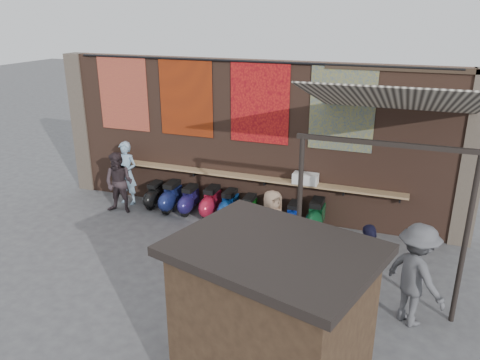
{
  "coord_description": "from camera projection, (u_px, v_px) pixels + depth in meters",
  "views": [
    {
      "loc": [
        3.83,
        -8.34,
        5.13
      ],
      "look_at": [
        0.27,
        1.2,
        1.43
      ],
      "focal_mm": 35.0,
      "sensor_mm": 36.0,
      "label": 1
    }
  ],
  "objects": [
    {
      "name": "hang_rail",
      "position": [
        248.0,
        61.0,
        11.17
      ],
      "size": [
        9.5,
        0.06,
        0.06
      ],
      "primitive_type": "cylinder",
      "rotation": [
        0.0,
        1.57,
        0.0
      ],
      "color": "black",
      "rests_on": "brick_wall"
    },
    {
      "name": "eating_counter",
      "position": [
        246.0,
        177.0,
        12.03
      ],
      "size": [
        8.0,
        0.32,
        0.05
      ],
      "primitive_type": "cube",
      "color": "#9E7A51",
      "rests_on": "brick_wall"
    },
    {
      "name": "stall_shelf",
      "position": [
        302.0,
        322.0,
        6.82
      ],
      "size": [
        1.75,
        0.59,
        0.06
      ],
      "primitive_type": "cube",
      "rotation": [
        0.0,
        0.0,
        -0.28
      ],
      "color": "#473321",
      "rests_on": "market_stall"
    },
    {
      "name": "shopper_tan",
      "position": [
        272.0,
        223.0,
        10.21
      ],
      "size": [
        0.78,
        0.88,
        1.51
      ],
      "primitive_type": "imported",
      "rotation": [
        0.0,
        0.0,
        1.05
      ],
      "color": "#9B7C63",
      "rests_on": "ground"
    },
    {
      "name": "market_stall",
      "position": [
        272.0,
        334.0,
        6.08
      ],
      "size": [
        2.52,
        2.15,
        2.34
      ],
      "primitive_type": "cube",
      "rotation": [
        0.0,
        0.0,
        -0.28
      ],
      "color": "black",
      "rests_on": "ground"
    },
    {
      "name": "scooter_stool_7",
      "position": [
        293.0,
        217.0,
        11.51
      ],
      "size": [
        0.33,
        0.73,
        0.69
      ],
      "primitive_type": null,
      "color": "#0D2C98",
      "rests_on": "ground"
    },
    {
      "name": "scooter_stool_4",
      "position": [
        229.0,
        206.0,
        12.08
      ],
      "size": [
        0.36,
        0.8,
        0.76
      ],
      "primitive_type": null,
      "color": "navy",
      "rests_on": "ground"
    },
    {
      "name": "scooter_stool_1",
      "position": [
        171.0,
        197.0,
        12.59
      ],
      "size": [
        0.38,
        0.84,
        0.79
      ],
      "primitive_type": null,
      "color": "#141C4B",
      "rests_on": "ground"
    },
    {
      "name": "diner_right",
      "position": [
        119.0,
        183.0,
        12.38
      ],
      "size": [
        0.87,
        0.71,
        1.65
      ],
      "primitive_type": "imported",
      "rotation": [
        0.0,
        0.0,
        0.11
      ],
      "color": "#31262A",
      "rests_on": "ground"
    },
    {
      "name": "awning_post_right",
      "position": [
        465.0,
        242.0,
        7.69
      ],
      "size": [
        0.09,
        0.09,
        3.1
      ],
      "primitive_type": "cylinder",
      "color": "black",
      "rests_on": "ground"
    },
    {
      "name": "ground",
      "position": [
        210.0,
        256.0,
        10.35
      ],
      "size": [
        70.0,
        70.0,
        0.0
      ],
      "primitive_type": "plane",
      "color": "#474749",
      "rests_on": "ground"
    },
    {
      "name": "diner_left",
      "position": [
        127.0,
        173.0,
        12.92
      ],
      "size": [
        0.68,
        0.47,
        1.78
      ],
      "primitive_type": "imported",
      "rotation": [
        0.0,
        0.0,
        -0.07
      ],
      "color": "#88AAC6",
      "rests_on": "ground"
    },
    {
      "name": "scooter_stool_2",
      "position": [
        189.0,
        200.0,
        12.45
      ],
      "size": [
        0.35,
        0.78,
        0.74
      ],
      "primitive_type": null,
      "color": "#1D1751",
      "rests_on": "ground"
    },
    {
      "name": "scooter_stool_8",
      "position": [
        316.0,
        217.0,
        11.33
      ],
      "size": [
        0.39,
        0.87,
        0.82
      ],
      "primitive_type": null,
      "color": "#0F4B27",
      "rests_on": "ground"
    },
    {
      "name": "awning_post_left",
      "position": [
        299.0,
        217.0,
        8.61
      ],
      "size": [
        0.09,
        0.09,
        3.1
      ],
      "primitive_type": "cylinder",
      "color": "black",
      "rests_on": "ground"
    },
    {
      "name": "tapestry_redgold",
      "position": [
        123.0,
        94.0,
        12.69
      ],
      "size": [
        1.5,
        0.02,
        2.0
      ],
      "primitive_type": "cube",
      "color": "maroon",
      "rests_on": "brick_wall"
    },
    {
      "name": "tapestry_multi",
      "position": [
        342.0,
        109.0,
        10.76
      ],
      "size": [
        1.5,
        0.02,
        2.0
      ],
      "primitive_type": "cube",
      "color": "navy",
      "rests_on": "brick_wall"
    },
    {
      "name": "stall_sign",
      "position": [
        305.0,
        271.0,
        6.53
      ],
      "size": [
        1.16,
        0.37,
        0.5
      ],
      "primitive_type": "cube",
      "rotation": [
        0.0,
        0.0,
        -0.28
      ],
      "color": "gold",
      "rests_on": "market_stall"
    },
    {
      "name": "awning_canvas",
      "position": [
        395.0,
        100.0,
        8.78
      ],
      "size": [
        3.2,
        3.28,
        0.97
      ],
      "primitive_type": "cube",
      "rotation": [
        -0.28,
        0.0,
        0.0
      ],
      "color": "beige",
      "rests_on": "brick_wall"
    },
    {
      "name": "pier_left",
      "position": [
        84.0,
        123.0,
        13.76
      ],
      "size": [
        0.5,
        0.5,
        4.0
      ],
      "primitive_type": "cube",
      "color": "#4C4238",
      "rests_on": "ground"
    },
    {
      "name": "stall_roof",
      "position": [
        274.0,
        250.0,
        5.66
      ],
      "size": [
        2.84,
        2.46,
        0.12
      ],
      "primitive_type": "cube",
      "rotation": [
        0.0,
        0.0,
        -0.28
      ],
      "color": "black",
      "rests_on": "market_stall"
    },
    {
      "name": "scooter_stool_0",
      "position": [
        154.0,
        195.0,
        12.86
      ],
      "size": [
        0.33,
        0.72,
        0.69
      ],
      "primitive_type": null,
      "color": "black",
      "rests_on": "ground"
    },
    {
      "name": "awning_header",
      "position": [
        387.0,
        144.0,
        7.62
      ],
      "size": [
        3.0,
        0.08,
        0.08
      ],
      "primitive_type": "cube",
      "color": "black",
      "rests_on": "awning_post_left"
    },
    {
      "name": "pier_right",
      "position": [
        472.0,
        161.0,
        10.34
      ],
      "size": [
        0.5,
        0.5,
        4.0
      ],
      "primitive_type": "cube",
      "color": "#4C4238",
      "rests_on": "ground"
    },
    {
      "name": "tapestry_sun",
      "position": [
        186.0,
        98.0,
        12.07
      ],
      "size": [
        1.5,
        0.02,
        2.0
      ],
      "primitive_type": "cube",
      "color": "#E03F0D",
      "rests_on": "brick_wall"
    },
    {
      "name": "scooter_stool_6",
      "position": [
        271.0,
        211.0,
        11.78
      ],
      "size": [
        0.34,
        0.76,
        0.73
      ],
      "primitive_type": null,
      "color": "black",
      "rests_on": "ground"
    },
    {
      "name": "shopper_grey",
      "position": [
        416.0,
        275.0,
        7.88
      ],
      "size": [
        1.35,
        1.32,
        1.86
      ],
      "primitive_type": "imported",
      "rotation": [
        0.0,
        0.0,
        2.39
      ],
      "color": "#4F4F54",
      "rests_on": "ground"
    },
    {
      "name": "tapestry_orange",
      "position": [
        260.0,
        103.0,
        11.41
      ],
      "size": [
        1.5,
        0.02,
        2.0
      ],
      "primitive_type": "cube",
      "color": "red",
      "rests_on": "brick_wall"
    },
    {
      "name": "shopper_navy",
      "position": [
        367.0,
        265.0,
        8.45
      ],
      "size": [
        0.98,
        0.87,
        1.59
      ],
      "primitive_type": "imported",
      "rotation": [
        0.0,
        0.0,
        3.79
      ],
      "color": "black",
      "rests_on": "ground"
    },
    {
      "name": "scooter_stool_5",
      "position": [
        249.0,
        210.0,
        11.9
      ],
      "size": [
        0.33,
        0.74,
        0.7
      ],
      "primitive_type": null,
      "color": "#0D5E15",
      "rests_on": "ground"
    },
    {
      "name": "scooter_stool_3",
      "position": [
        211.0,
        202.0,
        12.24
      ],
      "size": [
        0.37,
        0.83,
        0.79
      ],
      "primitive_type": null,
      "color": "#A4152E",
      "rests_on": "ground"
    },
    {
      "name": "shelf_box",
      "position": [
        305.0,
        178.0,
        11.43
      ],
      "size": [
        0.61,
        0.3,
        0.26
      ],
      "primitive_type": "cube",
      "color": "white",
      "rests_on": "eating_counter"
    },
    {
      "name": "awning_ledger",
      "position": [
        402.0,
        69.0,
        10.05
      ],
      "size": [
        3.3,
        0.08,
        0.12
      ],
      "primitive_type": "cube",
      "color": "#33261C",
      "rests_on": "brick_wall"
    },
    {
      "name": "brick_wall",
      "position": [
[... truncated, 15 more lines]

